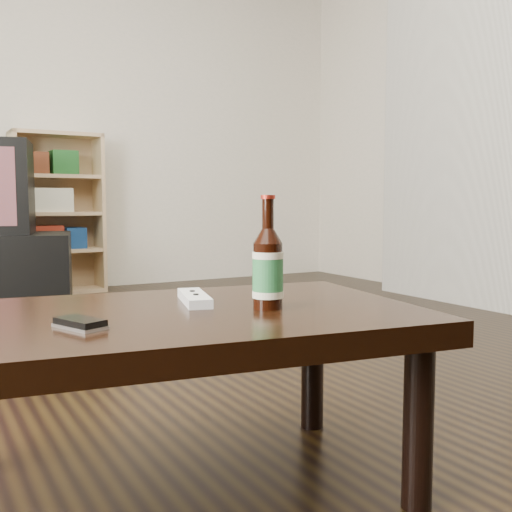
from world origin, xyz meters
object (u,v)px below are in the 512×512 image
bookshelf (56,210)px  phone (80,324)px  coffee_table (168,336)px  remote (194,298)px  beer_bottle (268,269)px

bookshelf → phone: size_ratio=9.56×
coffee_table → phone: (-0.20, -0.08, 0.06)m
bookshelf → coffee_table: 3.20m
coffee_table → phone: phone is taller
phone → remote: (0.30, 0.15, 0.00)m
coffee_table → phone: 0.23m
bookshelf → beer_bottle: (-0.20, -3.24, -0.09)m
beer_bottle → phone: size_ratio=2.13×
coffee_table → remote: remote is taller
beer_bottle → remote: size_ratio=1.24×
phone → remote: size_ratio=0.58×
bookshelf → phone: 3.30m
coffee_table → remote: size_ratio=5.82×
remote → beer_bottle: bearing=-39.0°
phone → beer_bottle: bearing=-22.0°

